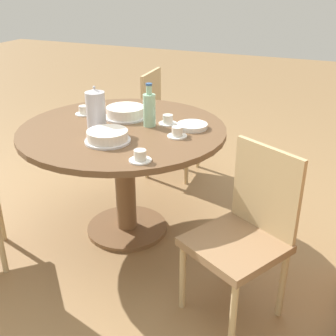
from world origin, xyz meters
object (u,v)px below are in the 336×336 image
Objects in this scene: cake_second at (108,136)px; cup_b at (177,133)px; chair_b at (166,121)px; cup_d at (84,111)px; coffee_pot at (96,110)px; cake_main at (126,112)px; chair_a at (244,232)px; water_bottle at (149,109)px; cup_a at (168,120)px; cup_c at (140,157)px.

cake_second reaches higher than cup_b.
chair_b is 0.95m from cup_d.
cake_second reaches higher than cup_d.
coffee_pot reaches higher than cake_main.
coffee_pot is at bearing -168.41° from chair_a.
water_bottle is 2.30× the size of cup_b.
chair_b is 7.56× the size of cup_a.
cake_main is at bearing 99.87° from cup_d.
cup_d is at bearing -100.91° from cup_b.
cake_second is at bearing -175.78° from chair_b.
cake_second is at bearing 15.15° from cake_main.
chair_a is 3.37× the size of cake_second.
cup_b is (0.19, 0.45, -0.01)m from cake_main.
cup_b is (-0.08, 0.50, -0.10)m from coffee_pot.
coffee_pot is 1.04× the size of cake_second.
cake_second is at bearing 47.83° from coffee_pot.
cup_d is at bearing -93.79° from water_bottle.
coffee_pot is at bearing -52.61° from cup_a.
cup_b is 0.76m from cup_d.
cup_a is (-0.42, 0.19, -0.01)m from cake_second.
cup_c is at bearing 9.56° from cup_a.
cup_b is (0.11, 0.23, -0.09)m from water_bottle.
cup_a and cup_c have the same top height.
cup_d is at bearing -132.46° from cake_second.
chair_a is 0.93m from cup_a.
chair_b reaches higher than cup_a.
water_bottle is at bearing -159.55° from cup_c.
cup_b and cup_d have the same top height.
cake_main reaches higher than cup_a.
cup_a is at bearing 155.25° from cake_second.
cake_second is at bearing 47.54° from cup_d.
cup_a is at bearing 167.32° from chair_a.
cup_d is (-0.37, -0.41, -0.01)m from cake_second.
chair_a is at bearing 48.92° from cup_a.
coffee_pot is 1.01× the size of water_bottle.
cake_main is 1.06× the size of cake_second.
chair_a is 0.72m from cup_b.
water_bottle is 0.24m from cake_main.
chair_b is (-1.40, -1.03, 0.00)m from chair_a.
coffee_pot is at bearing -124.78° from cup_c.
cup_d is at bearing -174.53° from chair_a.
cup_d is (-0.54, -0.70, 0.00)m from cup_c.
water_bottle is (0.90, 0.28, 0.40)m from chair_b.
chair_a and chair_b have the same top height.
chair_a is 1.41m from cup_d.
chair_a reaches higher than cake_main.
water_bottle is 2.30× the size of cup_a.
cake_second is (-0.16, -0.86, 0.32)m from chair_a.
cup_a and cup_d have the same top height.
chair_a is at bearing 67.07° from cup_d.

